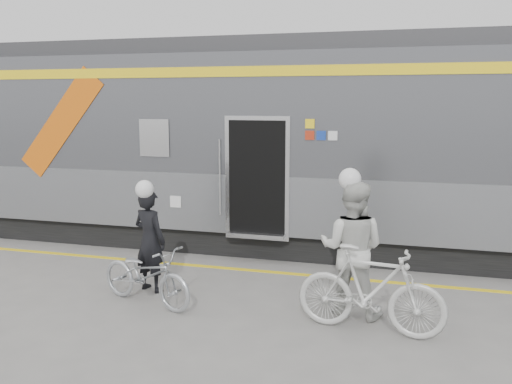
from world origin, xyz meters
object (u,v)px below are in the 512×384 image
(woman, at_px, (352,249))
(bicycle_right, at_px, (371,290))
(bicycle_left, at_px, (146,275))
(man, at_px, (150,240))

(woman, relative_size, bicycle_right, 0.99)
(bicycle_left, height_order, woman, woman)
(bicycle_left, bearing_deg, woman, -63.40)
(bicycle_left, bearing_deg, man, 38.52)
(man, bearing_deg, woman, -163.99)
(man, xyz_separation_m, woman, (3.11, -0.14, 0.14))
(bicycle_left, distance_m, woman, 2.98)
(bicycle_right, bearing_deg, bicycle_left, 94.47)
(bicycle_left, distance_m, bicycle_right, 3.22)
(bicycle_left, bearing_deg, bicycle_right, -73.92)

